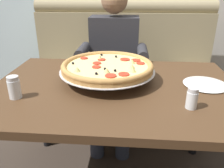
% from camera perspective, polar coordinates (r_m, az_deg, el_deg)
% --- Properties ---
extents(booth_bench, '(1.75, 0.78, 1.13)m').
position_cam_1_polar(booth_bench, '(2.25, 2.40, 1.07)').
color(booth_bench, '#998966').
rests_on(booth_bench, ground_plane).
extents(dining_table, '(1.35, 0.93, 0.75)m').
position_cam_1_polar(dining_table, '(1.29, 0.79, -3.78)').
color(dining_table, '#4C331E').
rests_on(dining_table, ground_plane).
extents(diner_main, '(0.54, 0.64, 1.27)m').
position_cam_1_polar(diner_main, '(1.90, 0.36, 6.80)').
color(diner_main, '#2D3342').
rests_on(diner_main, ground_plane).
extents(pizza, '(0.54, 0.54, 0.11)m').
position_cam_1_polar(pizza, '(1.30, -1.15, 4.31)').
color(pizza, silver).
rests_on(pizza, dining_table).
extents(shaker_oregano, '(0.05, 0.05, 0.10)m').
position_cam_1_polar(shaker_oregano, '(1.08, 19.28, -3.70)').
color(shaker_oregano, white).
rests_on(shaker_oregano, dining_table).
extents(shaker_parmesan, '(0.06, 0.06, 0.11)m').
position_cam_1_polar(shaker_parmesan, '(1.20, -23.14, -1.12)').
color(shaker_parmesan, white).
rests_on(shaker_parmesan, dining_table).
extents(plate_near_left, '(0.24, 0.24, 0.02)m').
position_cam_1_polar(plate_near_left, '(1.36, 22.25, 0.16)').
color(plate_near_left, white).
rests_on(plate_near_left, dining_table).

